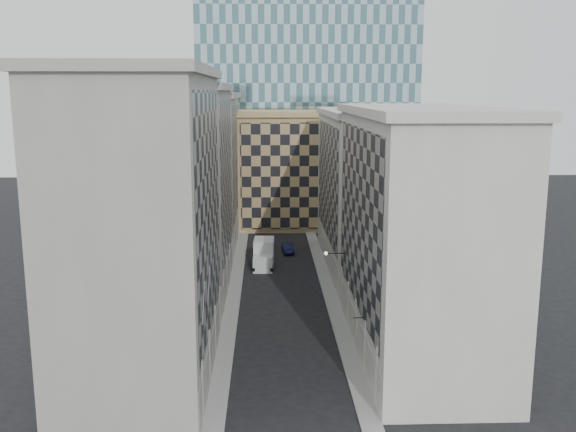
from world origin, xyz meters
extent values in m
cube|color=gray|center=(-5.25, 30.00, 0.07)|extent=(1.50, 100.00, 0.15)
cube|color=gray|center=(5.25, 30.00, 0.07)|extent=(1.50, 100.00, 0.15)
cube|color=gray|center=(-11.00, 11.00, 11.50)|extent=(10.00, 22.00, 23.00)
cube|color=gray|center=(-6.12, 11.00, 13.00)|extent=(0.25, 19.36, 18.00)
cube|color=gray|center=(-6.20, 11.00, 1.60)|extent=(0.45, 21.12, 3.20)
cube|color=gray|center=(-11.00, 11.00, 23.35)|extent=(10.80, 22.80, 0.70)
cylinder|color=gray|center=(-6.35, 2.75, 2.20)|extent=(0.90, 0.90, 4.40)
cylinder|color=gray|center=(-6.35, 8.25, 2.20)|extent=(0.90, 0.90, 4.40)
cylinder|color=gray|center=(-6.35, 13.75, 2.20)|extent=(0.90, 0.90, 4.40)
cylinder|color=gray|center=(-6.35, 19.25, 2.20)|extent=(0.90, 0.90, 4.40)
cube|color=gray|center=(-11.00, 33.00, 11.00)|extent=(10.00, 22.00, 22.00)
cube|color=gray|center=(-6.12, 33.00, 12.50)|extent=(0.25, 19.36, 17.00)
cube|color=gray|center=(-6.20, 33.00, 1.60)|extent=(0.45, 21.12, 3.20)
cube|color=gray|center=(-11.00, 33.00, 22.35)|extent=(10.80, 22.80, 0.70)
cylinder|color=gray|center=(-6.35, 24.75, 2.20)|extent=(0.90, 0.90, 4.40)
cylinder|color=gray|center=(-6.35, 30.25, 2.20)|extent=(0.90, 0.90, 4.40)
cylinder|color=gray|center=(-6.35, 35.75, 2.20)|extent=(0.90, 0.90, 4.40)
cylinder|color=gray|center=(-6.35, 41.25, 2.20)|extent=(0.90, 0.90, 4.40)
cube|color=gray|center=(-11.00, 55.00, 10.50)|extent=(10.00, 22.00, 21.00)
cube|color=gray|center=(-6.12, 55.00, 12.00)|extent=(0.25, 19.36, 16.00)
cube|color=gray|center=(-6.20, 55.00, 1.60)|extent=(0.45, 21.12, 3.20)
cube|color=gray|center=(-11.00, 55.00, 21.35)|extent=(10.80, 22.80, 0.70)
cylinder|color=gray|center=(-6.35, 46.75, 2.20)|extent=(0.90, 0.90, 4.40)
cylinder|color=gray|center=(-6.35, 52.25, 2.20)|extent=(0.90, 0.90, 4.40)
cylinder|color=gray|center=(-6.35, 57.75, 2.20)|extent=(0.90, 0.90, 4.40)
cylinder|color=gray|center=(-6.35, 63.25, 2.20)|extent=(0.90, 0.90, 4.40)
cube|color=beige|center=(11.00, 15.00, 10.00)|extent=(10.00, 26.00, 20.00)
cube|color=gray|center=(6.12, 15.00, 11.50)|extent=(0.25, 22.88, 15.00)
cube|color=beige|center=(6.20, 15.00, 1.60)|extent=(0.45, 24.96, 3.20)
cube|color=beige|center=(11.00, 15.00, 20.35)|extent=(10.80, 26.80, 0.70)
cylinder|color=beige|center=(6.35, 4.60, 2.20)|extent=(0.90, 0.90, 4.40)
cylinder|color=beige|center=(6.35, 9.80, 2.20)|extent=(0.90, 0.90, 4.40)
cylinder|color=beige|center=(6.35, 15.00, 2.20)|extent=(0.90, 0.90, 4.40)
cylinder|color=beige|center=(6.35, 20.20, 2.20)|extent=(0.90, 0.90, 4.40)
cylinder|color=beige|center=(6.35, 25.40, 2.20)|extent=(0.90, 0.90, 4.40)
cube|color=beige|center=(11.00, 42.00, 9.50)|extent=(10.00, 28.00, 19.00)
cube|color=gray|center=(6.12, 42.00, 11.00)|extent=(0.25, 24.64, 14.00)
cube|color=beige|center=(6.20, 42.00, 1.60)|extent=(0.45, 26.88, 3.20)
cube|color=beige|center=(11.00, 42.00, 19.35)|extent=(10.80, 28.80, 0.70)
cube|color=tan|center=(2.00, 68.00, 9.00)|extent=(16.00, 14.00, 18.00)
cube|color=tan|center=(2.00, 60.90, 9.00)|extent=(15.20, 0.25, 16.50)
cube|color=tan|center=(2.00, 68.00, 18.40)|extent=(16.80, 14.80, 0.80)
cube|color=#2B2621|center=(0.00, 82.00, 14.00)|extent=(6.00, 6.00, 28.00)
cube|color=#2B2621|center=(0.00, 82.00, 28.70)|extent=(7.00, 7.00, 1.40)
cylinder|color=gray|center=(-5.90, 4.00, 8.00)|extent=(0.10, 2.33, 2.33)
cylinder|color=gray|center=(-5.90, 8.00, 8.00)|extent=(0.10, 2.33, 2.33)
cylinder|color=black|center=(5.10, 24.00, 6.20)|extent=(1.80, 0.08, 0.08)
sphere|color=#FFE5B2|center=(4.20, 24.00, 6.20)|extent=(0.36, 0.36, 0.36)
cube|color=silver|center=(-2.10, 39.69, 0.98)|extent=(2.51, 2.71, 1.97)
cube|color=silver|center=(-1.99, 42.53, 1.69)|extent=(2.67, 4.03, 3.39)
cylinder|color=black|center=(-3.23, 38.86, 0.49)|extent=(0.37, 1.00, 0.98)
cylinder|color=black|center=(-1.05, 38.77, 0.49)|extent=(0.37, 1.00, 0.98)
cylinder|color=black|center=(-3.03, 43.88, 0.49)|extent=(0.37, 1.00, 0.98)
cylinder|color=black|center=(-0.85, 43.79, 0.49)|extent=(0.37, 1.00, 0.98)
imported|color=#0F1138|center=(1.26, 48.56, 0.65)|extent=(1.68, 4.02, 1.29)
cylinder|color=black|center=(5.60, 11.01, 4.24)|extent=(0.88, 0.13, 0.06)
cube|color=#C7BA92|center=(5.40, 11.01, 3.80)|extent=(0.13, 0.77, 0.77)
camera|label=1|loc=(-1.64, -37.13, 21.91)|focal=40.00mm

